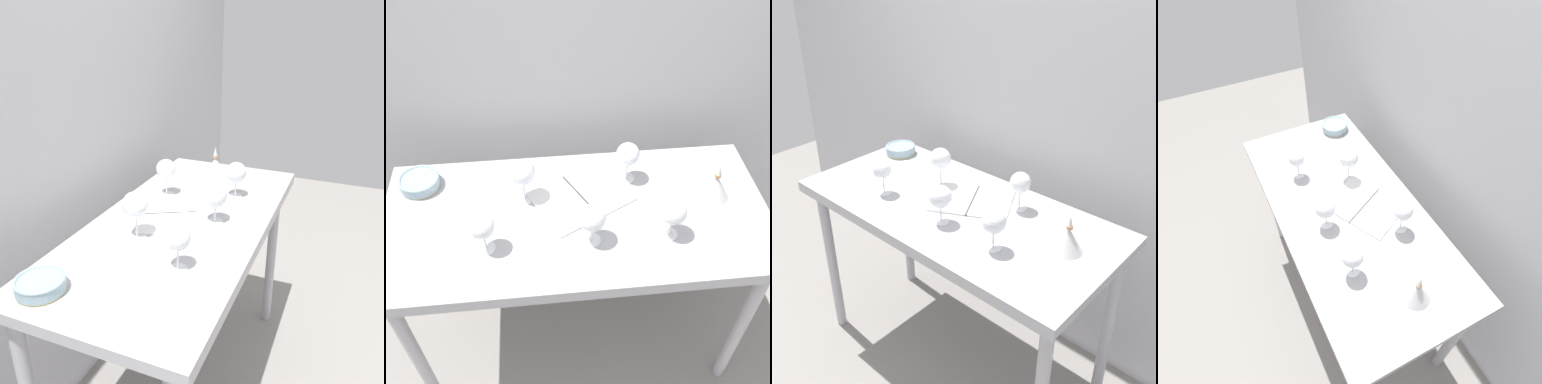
{
  "view_description": "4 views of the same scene",
  "coord_description": "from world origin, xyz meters",
  "views": [
    {
      "loc": [
        -1.35,
        -0.61,
        1.66
      ],
      "look_at": [
        0.06,
        -0.03,
        1.0
      ],
      "focal_mm": 39.04,
      "sensor_mm": 36.0,
      "label": 1
    },
    {
      "loc": [
        -0.11,
        -1.1,
        2.11
      ],
      "look_at": [
        0.01,
        0.01,
        0.99
      ],
      "focal_mm": 42.48,
      "sensor_mm": 36.0,
      "label": 2
    },
    {
      "loc": [
        1.19,
        -1.27,
        1.94
      ],
      "look_at": [
        0.07,
        -0.03,
        1.01
      ],
      "focal_mm": 44.66,
      "sensor_mm": 36.0,
      "label": 3
    },
    {
      "loc": [
        0.89,
        -0.44,
        2.14
      ],
      "look_at": [
        -0.05,
        0.03,
        0.95
      ],
      "focal_mm": 30.88,
      "sensor_mm": 36.0,
      "label": 4
    }
  ],
  "objects": [
    {
      "name": "wine_glass_far_left",
      "position": [
        -0.18,
        0.09,
        1.03
      ],
      "size": [
        0.1,
        0.1,
        0.18
      ],
      "color": "white",
      "rests_on": "steel_counter"
    },
    {
      "name": "back_wall",
      "position": [
        0.0,
        0.49,
        1.3
      ],
      "size": [
        3.8,
        0.04,
        2.6
      ],
      "primitive_type": "cube",
      "color": "#BABABF",
      "rests_on": "ground_plane"
    },
    {
      "name": "open_notebook",
      "position": [
        0.03,
        0.07,
        0.9
      ],
      "size": [
        0.41,
        0.38,
        0.01
      ],
      "rotation": [
        0.0,
        0.0,
        0.49
      ],
      "color": "white",
      "rests_on": "steel_counter"
    },
    {
      "name": "tasting_bowl",
      "position": [
        -0.58,
        0.19,
        0.93
      ],
      "size": [
        0.15,
        0.15,
        0.05
      ],
      "color": "#DBCC66",
      "rests_on": "steel_counter"
    },
    {
      "name": "wine_glass_far_right",
      "position": [
        0.21,
        0.16,
        1.02
      ],
      "size": [
        0.09,
        0.09,
        0.17
      ],
      "color": "white",
      "rests_on": "steel_counter"
    },
    {
      "name": "steel_counter",
      "position": [
        0.0,
        -0.01,
        0.79
      ],
      "size": [
        1.4,
        0.65,
        0.9
      ],
      "color": "#AAAAAF",
      "rests_on": "ground_plane"
    },
    {
      "name": "tasting_sheet_upper",
      "position": [
        -0.37,
        0.06,
        0.9
      ],
      "size": [
        0.25,
        0.28,
        0.0
      ],
      "primitive_type": "cube",
      "rotation": [
        0.0,
        0.0,
        0.27
      ],
      "color": "white",
      "rests_on": "steel_counter"
    },
    {
      "name": "wine_glass_near_left",
      "position": [
        -0.32,
        -0.13,
        1.01
      ],
      "size": [
        0.08,
        0.08,
        0.16
      ],
      "color": "white",
      "rests_on": "steel_counter"
    },
    {
      "name": "ground_plane",
      "position": [
        0.0,
        0.0,
        0.0
      ],
      "size": [
        6.0,
        6.0,
        0.0
      ],
      "primitive_type": "plane",
      "color": "gray"
    },
    {
      "name": "decanter_funnel",
      "position": [
        0.52,
        0.04,
        0.95
      ],
      "size": [
        0.12,
        0.12,
        0.15
      ],
      "color": "silver",
      "rests_on": "steel_counter"
    },
    {
      "name": "wine_glass_near_center",
      "position": [
        0.04,
        -0.13,
        1.01
      ],
      "size": [
        0.09,
        0.09,
        0.16
      ],
      "color": "white",
      "rests_on": "steel_counter"
    },
    {
      "name": "wine_glass_near_right",
      "position": [
        0.31,
        -0.13,
        1.01
      ],
      "size": [
        0.09,
        0.09,
        0.16
      ],
      "color": "white",
      "rests_on": "steel_counter"
    }
  ]
}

